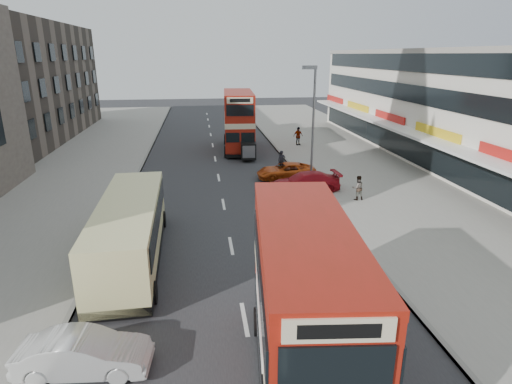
{
  "coord_description": "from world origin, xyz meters",
  "views": [
    {
      "loc": [
        -1.3,
        -10.6,
        8.83
      ],
      "look_at": [
        0.95,
        6.03,
        3.35
      ],
      "focal_mm": 29.61,
      "sensor_mm": 36.0,
      "label": 1
    }
  ],
  "objects_px": {
    "bus_second": "(239,121)",
    "cyclist": "(281,167)",
    "car_right_b": "(286,171)",
    "pedestrian_far": "(298,136)",
    "bus_main": "(304,310)",
    "street_lamp": "(312,116)",
    "coach": "(130,229)",
    "car_left_front": "(84,354)",
    "car_right_a": "(305,183)",
    "pedestrian_near": "(358,188)"
  },
  "relations": [
    {
      "from": "car_left_front",
      "to": "car_right_b",
      "type": "distance_m",
      "value": 21.32
    },
    {
      "from": "pedestrian_far",
      "to": "bus_second",
      "type": "bearing_deg",
      "value": 169.77
    },
    {
      "from": "car_right_b",
      "to": "pedestrian_near",
      "type": "xyz_separation_m",
      "value": [
        3.38,
        -5.66,
        0.34
      ]
    },
    {
      "from": "bus_main",
      "to": "bus_second",
      "type": "relative_size",
      "value": 0.88
    },
    {
      "from": "street_lamp",
      "to": "car_right_b",
      "type": "distance_m",
      "value": 4.58
    },
    {
      "from": "street_lamp",
      "to": "bus_second",
      "type": "relative_size",
      "value": 0.83
    },
    {
      "from": "street_lamp",
      "to": "pedestrian_near",
      "type": "relative_size",
      "value": 5.17
    },
    {
      "from": "pedestrian_far",
      "to": "cyclist",
      "type": "relative_size",
      "value": 0.96
    },
    {
      "from": "cyclist",
      "to": "street_lamp",
      "type": "bearing_deg",
      "value": -48.2
    },
    {
      "from": "car_left_front",
      "to": "pedestrian_near",
      "type": "relative_size",
      "value": 2.4
    },
    {
      "from": "car_left_front",
      "to": "pedestrian_near",
      "type": "xyz_separation_m",
      "value": [
        13.2,
        13.26,
        0.31
      ]
    },
    {
      "from": "bus_main",
      "to": "street_lamp",
      "type": "bearing_deg",
      "value": -99.48
    },
    {
      "from": "bus_second",
      "to": "car_right_b",
      "type": "relative_size",
      "value": 2.28
    },
    {
      "from": "street_lamp",
      "to": "car_right_a",
      "type": "height_order",
      "value": "street_lamp"
    },
    {
      "from": "bus_second",
      "to": "car_left_front",
      "type": "bearing_deg",
      "value": 79.51
    },
    {
      "from": "bus_second",
      "to": "coach",
      "type": "bearing_deg",
      "value": 76.18
    },
    {
      "from": "bus_second",
      "to": "car_right_a",
      "type": "distance_m",
      "value": 14.28
    },
    {
      "from": "bus_main",
      "to": "car_right_a",
      "type": "xyz_separation_m",
      "value": [
        4.31,
        16.98,
        -1.77
      ]
    },
    {
      "from": "street_lamp",
      "to": "pedestrian_near",
      "type": "distance_m",
      "value": 6.31
    },
    {
      "from": "bus_main",
      "to": "coach",
      "type": "distance_m",
      "value": 10.25
    },
    {
      "from": "car_right_b",
      "to": "coach",
      "type": "bearing_deg",
      "value": -41.38
    },
    {
      "from": "bus_second",
      "to": "coach",
      "type": "xyz_separation_m",
      "value": [
        -6.97,
        -22.31,
        -1.29
      ]
    },
    {
      "from": "car_left_front",
      "to": "bus_main",
      "type": "bearing_deg",
      "value": -98.15
    },
    {
      "from": "coach",
      "to": "bus_second",
      "type": "bearing_deg",
      "value": 71.25
    },
    {
      "from": "coach",
      "to": "cyclist",
      "type": "relative_size",
      "value": 5.18
    },
    {
      "from": "street_lamp",
      "to": "coach",
      "type": "distance_m",
      "value": 15.82
    },
    {
      "from": "bus_second",
      "to": "pedestrian_near",
      "type": "xyz_separation_m",
      "value": [
        5.87,
        -16.11,
        -1.87
      ]
    },
    {
      "from": "street_lamp",
      "to": "car_left_front",
      "type": "distance_m",
      "value": 21.64
    },
    {
      "from": "pedestrian_near",
      "to": "cyclist",
      "type": "height_order",
      "value": "cyclist"
    },
    {
      "from": "bus_main",
      "to": "car_right_b",
      "type": "height_order",
      "value": "bus_main"
    },
    {
      "from": "bus_second",
      "to": "pedestrian_far",
      "type": "height_order",
      "value": "bus_second"
    },
    {
      "from": "car_left_front",
      "to": "cyclist",
      "type": "distance_m",
      "value": 22.26
    },
    {
      "from": "coach",
      "to": "car_left_front",
      "type": "xyz_separation_m",
      "value": [
        -0.36,
        -7.06,
        -0.9
      ]
    },
    {
      "from": "bus_second",
      "to": "cyclist",
      "type": "bearing_deg",
      "value": 107.75
    },
    {
      "from": "car_left_front",
      "to": "pedestrian_far",
      "type": "height_order",
      "value": "pedestrian_far"
    },
    {
      "from": "car_left_front",
      "to": "car_right_a",
      "type": "distance_m",
      "value": 18.73
    },
    {
      "from": "bus_main",
      "to": "bus_second",
      "type": "distance_m",
      "value": 30.8
    },
    {
      "from": "car_right_b",
      "to": "pedestrian_far",
      "type": "xyz_separation_m",
      "value": [
        3.53,
        11.26,
        0.45
      ]
    },
    {
      "from": "bus_second",
      "to": "car_right_a",
      "type": "xyz_separation_m",
      "value": [
        3.06,
        -13.79,
        -2.12
      ]
    },
    {
      "from": "bus_second",
      "to": "bus_main",
      "type": "bearing_deg",
      "value": 91.21
    },
    {
      "from": "coach",
      "to": "car_left_front",
      "type": "relative_size",
      "value": 2.59
    },
    {
      "from": "car_right_a",
      "to": "pedestrian_far",
      "type": "height_order",
      "value": "pedestrian_far"
    },
    {
      "from": "bus_second",
      "to": "cyclist",
      "type": "relative_size",
      "value": 5.2
    },
    {
      "from": "car_left_front",
      "to": "car_right_a",
      "type": "height_order",
      "value": "car_right_a"
    },
    {
      "from": "bus_second",
      "to": "cyclist",
      "type": "height_order",
      "value": "bus_second"
    },
    {
      "from": "bus_main",
      "to": "car_right_b",
      "type": "xyz_separation_m",
      "value": [
        3.73,
        20.33,
        -1.86
      ]
    },
    {
      "from": "car_right_b",
      "to": "cyclist",
      "type": "xyz_separation_m",
      "value": [
        -0.12,
        1.12,
        0.02
      ]
    },
    {
      "from": "car_right_b",
      "to": "cyclist",
      "type": "height_order",
      "value": "cyclist"
    },
    {
      "from": "street_lamp",
      "to": "car_right_b",
      "type": "relative_size",
      "value": 1.88
    },
    {
      "from": "car_left_front",
      "to": "cyclist",
      "type": "xyz_separation_m",
      "value": [
        9.69,
        20.04,
        0.0
      ]
    }
  ]
}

